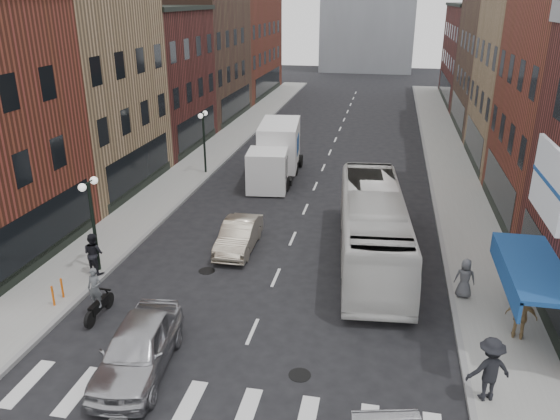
# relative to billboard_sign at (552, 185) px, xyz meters

# --- Properties ---
(ground) EXTENTS (160.00, 160.00, 0.00)m
(ground) POSITION_rel_billboard_sign_xyz_m (-8.59, -0.50, -6.13)
(ground) COLOR black
(ground) RESTS_ON ground
(sidewalk_left) EXTENTS (3.00, 74.00, 0.15)m
(sidewalk_left) POSITION_rel_billboard_sign_xyz_m (-17.09, 21.50, -6.06)
(sidewalk_left) COLOR gray
(sidewalk_left) RESTS_ON ground
(sidewalk_right) EXTENTS (3.00, 74.00, 0.15)m
(sidewalk_right) POSITION_rel_billboard_sign_xyz_m (-0.09, 21.50, -6.06)
(sidewalk_right) COLOR gray
(sidewalk_right) RESTS_ON ground
(curb_left) EXTENTS (0.20, 74.00, 0.16)m
(curb_left) POSITION_rel_billboard_sign_xyz_m (-15.59, 21.50, -6.13)
(curb_left) COLOR gray
(curb_left) RESTS_ON ground
(curb_right) EXTENTS (0.20, 74.00, 0.16)m
(curb_right) POSITION_rel_billboard_sign_xyz_m (-1.59, 21.50, -6.13)
(curb_right) COLOR gray
(curb_right) RESTS_ON ground
(crosswalk_stripes) EXTENTS (12.00, 2.20, 0.01)m
(crosswalk_stripes) POSITION_rel_billboard_sign_xyz_m (-8.59, -3.50, -6.13)
(crosswalk_stripes) COLOR silver
(crosswalk_stripes) RESTS_ON ground
(bldg_left_mid_a) EXTENTS (10.30, 10.20, 12.30)m
(bldg_left_mid_a) POSITION_rel_billboard_sign_xyz_m (-23.58, 13.50, 0.02)
(bldg_left_mid_a) COLOR #896E4B
(bldg_left_mid_a) RESTS_ON ground
(bldg_left_mid_b) EXTENTS (10.30, 10.20, 10.30)m
(bldg_left_mid_b) POSITION_rel_billboard_sign_xyz_m (-23.58, 23.50, -0.98)
(bldg_left_mid_b) COLOR #411A17
(bldg_left_mid_b) RESTS_ON ground
(bldg_left_far_a) EXTENTS (10.30, 12.20, 13.30)m
(bldg_left_far_a) POSITION_rel_billboard_sign_xyz_m (-23.58, 34.50, 0.52)
(bldg_left_far_a) COLOR #482F24
(bldg_left_far_a) RESTS_ON ground
(bldg_left_far_b) EXTENTS (10.30, 16.20, 11.30)m
(bldg_left_far_b) POSITION_rel_billboard_sign_xyz_m (-23.58, 48.50, -0.48)
(bldg_left_far_b) COLOR maroon
(bldg_left_far_b) RESTS_ON ground
(bldg_right_far_a) EXTENTS (10.30, 12.20, 12.30)m
(bldg_right_far_a) POSITION_rel_billboard_sign_xyz_m (6.41, 34.50, 0.02)
(bldg_right_far_a) COLOR #482F24
(bldg_right_far_a) RESTS_ON ground
(bldg_right_far_b) EXTENTS (10.30, 16.20, 10.30)m
(bldg_right_far_b) POSITION_rel_billboard_sign_xyz_m (6.41, 48.50, -0.98)
(bldg_right_far_b) COLOR #411A17
(bldg_right_far_b) RESTS_ON ground
(awning_blue) EXTENTS (1.80, 5.00, 0.78)m
(awning_blue) POSITION_rel_billboard_sign_xyz_m (0.34, 2.00, -3.50)
(awning_blue) COLOR navy
(awning_blue) RESTS_ON ground
(billboard_sign) EXTENTS (1.52, 3.00, 3.70)m
(billboard_sign) POSITION_rel_billboard_sign_xyz_m (0.00, 0.00, 0.00)
(billboard_sign) COLOR black
(billboard_sign) RESTS_ON ground
(streetlamp_near) EXTENTS (0.32, 1.22, 4.11)m
(streetlamp_near) POSITION_rel_billboard_sign_xyz_m (-15.99, 3.50, -3.22)
(streetlamp_near) COLOR black
(streetlamp_near) RESTS_ON ground
(streetlamp_far) EXTENTS (0.32, 1.22, 4.11)m
(streetlamp_far) POSITION_rel_billboard_sign_xyz_m (-15.99, 17.50, -3.22)
(streetlamp_far) COLOR black
(streetlamp_far) RESTS_ON ground
(bike_rack) EXTENTS (0.08, 0.68, 0.80)m
(bike_rack) POSITION_rel_billboard_sign_xyz_m (-16.19, 0.80, -5.58)
(bike_rack) COLOR #D8590C
(bike_rack) RESTS_ON sidewalk_left
(box_truck) EXTENTS (2.90, 7.98, 3.39)m
(box_truck) POSITION_rel_billboard_sign_xyz_m (-11.27, 17.61, -4.46)
(box_truck) COLOR white
(box_truck) RESTS_ON ground
(motorcycle_rider) EXTENTS (0.56, 1.96, 2.00)m
(motorcycle_rider) POSITION_rel_billboard_sign_xyz_m (-14.25, 0.27, -5.20)
(motorcycle_rider) COLOR black
(motorcycle_rider) RESTS_ON ground
(transit_bus) EXTENTS (3.66, 11.42, 3.13)m
(transit_bus) POSITION_rel_billboard_sign_xyz_m (-4.80, 7.01, -4.57)
(transit_bus) COLOR silver
(transit_bus) RESTS_ON ground
(sedan_left_near) EXTENTS (2.45, 4.98, 1.63)m
(sedan_left_near) POSITION_rel_billboard_sign_xyz_m (-11.51, -2.23, -5.32)
(sedan_left_near) COLOR #B3B3B8
(sedan_left_near) RESTS_ON ground
(sedan_left_far) EXTENTS (1.54, 4.16, 1.36)m
(sedan_left_far) POSITION_rel_billboard_sign_xyz_m (-10.81, 6.87, -5.45)
(sedan_left_far) COLOR beige
(sedan_left_far) RESTS_ON ground
(ped_left_solo) EXTENTS (0.96, 0.72, 1.76)m
(ped_left_solo) POSITION_rel_billboard_sign_xyz_m (-15.99, 3.21, -5.10)
(ped_left_solo) COLOR black
(ped_left_solo) RESTS_ON sidewalk_left
(ped_right_a) EXTENTS (1.41, 1.00, 1.97)m
(ped_right_a) POSITION_rel_billboard_sign_xyz_m (-1.19, -1.63, -5.00)
(ped_right_a) COLOR black
(ped_right_a) RESTS_ON sidewalk_right
(ped_right_b) EXTENTS (1.09, 0.75, 1.69)m
(ped_right_b) POSITION_rel_billboard_sign_xyz_m (0.33, 1.70, -5.14)
(ped_right_b) COLOR olive
(ped_right_b) RESTS_ON sidewalk_right
(ped_right_c) EXTENTS (0.80, 0.56, 1.56)m
(ped_right_c) POSITION_rel_billboard_sign_xyz_m (-1.19, 4.18, -5.20)
(ped_right_c) COLOR #525459
(ped_right_c) RESTS_ON sidewalk_right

